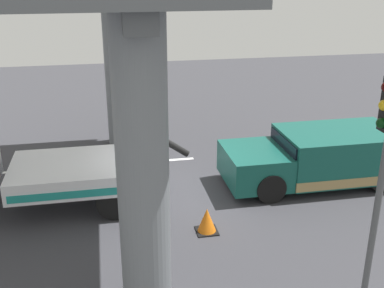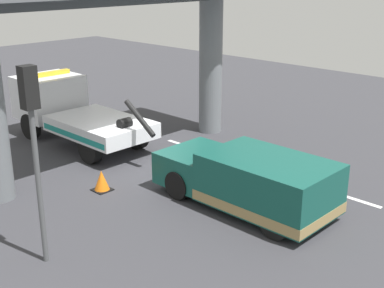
{
  "view_description": "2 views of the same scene",
  "coord_description": "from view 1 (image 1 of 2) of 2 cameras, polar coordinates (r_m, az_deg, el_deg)",
  "views": [
    {
      "loc": [
        1.59,
        11.99,
        6.12
      ],
      "look_at": [
        -0.79,
        -0.15,
        1.44
      ],
      "focal_mm": 44.13,
      "sensor_mm": 36.0,
      "label": 1
    },
    {
      "loc": [
        -12.57,
        10.55,
        6.33
      ],
      "look_at": [
        -2.74,
        0.38,
        1.51
      ],
      "focal_mm": 48.46,
      "sensor_mm": 36.0,
      "label": 2
    }
  ],
  "objects": [
    {
      "name": "lane_stripe_west",
      "position": [
        17.48,
        15.46,
        -0.55
      ],
      "size": [
        2.6,
        0.16,
        0.01
      ],
      "primitive_type": "cube",
      "color": "silver",
      "rests_on": "ground"
    },
    {
      "name": "traffic_cone_orange",
      "position": [
        11.65,
        1.81,
        -9.26
      ],
      "size": [
        0.53,
        0.53,
        0.63
      ],
      "color": "orange",
      "rests_on": "ground"
    },
    {
      "name": "ground_plane",
      "position": [
        13.57,
        -3.17,
        -6.34
      ],
      "size": [
        60.0,
        40.0,
        0.1
      ],
      "primitive_type": "cube",
      "color": "#38383D"
    },
    {
      "name": "towed_van_green",
      "position": [
        14.52,
        15.14,
        -1.62
      ],
      "size": [
        5.2,
        2.23,
        1.58
      ],
      "color": "#145147",
      "rests_on": "ground"
    },
    {
      "name": "tow_truck_white",
      "position": [
        13.2,
        -21.37,
        -2.66
      ],
      "size": [
        7.26,
        2.43,
        2.46
      ],
      "color": "white",
      "rests_on": "ground"
    },
    {
      "name": "lane_stripe_mid",
      "position": [
        15.82,
        -4.47,
        -2.08
      ],
      "size": [
        2.6,
        0.16,
        0.01
      ],
      "primitive_type": "cube",
      "color": "silver",
      "rests_on": "ground"
    },
    {
      "name": "overpass_structure",
      "position": [
        12.03,
        -8.6,
        16.75
      ],
      "size": [
        3.6,
        11.12,
        6.44
      ],
      "color": "slate",
      "rests_on": "ground"
    }
  ]
}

